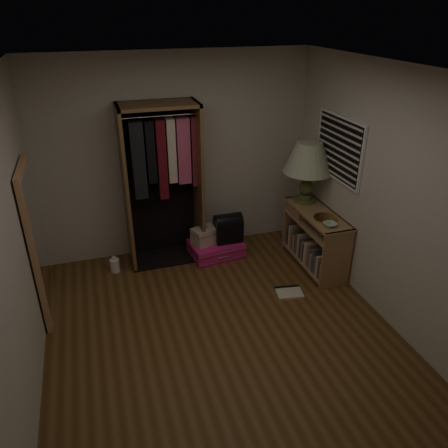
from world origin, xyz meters
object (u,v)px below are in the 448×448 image
at_px(open_wardrobe, 163,171).
at_px(train_case, 205,236).
at_px(black_bag, 228,227).
at_px(console_bookshelf, 313,236).
at_px(floor_mirror, 37,244).
at_px(white_jug, 115,265).
at_px(pink_suitcase, 216,249).
at_px(table_lamp, 309,159).

relative_size(open_wardrobe, train_case, 5.31).
height_order(train_case, black_bag, black_bag).
distance_m(console_bookshelf, floor_mirror, 3.27).
bearing_deg(white_jug, black_bag, -0.78).
relative_size(open_wardrobe, black_bag, 5.22).
bearing_deg(black_bag, train_case, 176.40).
height_order(open_wardrobe, train_case, open_wardrobe).
height_order(console_bookshelf, pink_suitcase, console_bookshelf).
distance_m(floor_mirror, black_bag, 2.37).
distance_m(console_bookshelf, table_lamp, 0.99).
xyz_separation_m(train_case, table_lamp, (1.30, -0.24, 1.00)).
distance_m(open_wardrobe, floor_mirror, 1.70).
height_order(black_bag, white_jug, black_bag).
xyz_separation_m(black_bag, table_lamp, (0.98, -0.22, 0.91)).
bearing_deg(black_bag, console_bookshelf, -28.24).
distance_m(open_wardrobe, table_lamp, 1.82).
distance_m(pink_suitcase, train_case, 0.26).
height_order(train_case, table_lamp, table_lamp).
xyz_separation_m(open_wardrobe, train_case, (0.47, -0.17, -0.89)).
xyz_separation_m(pink_suitcase, train_case, (-0.15, 0.01, 0.22)).
distance_m(console_bookshelf, black_bag, 1.12).
xyz_separation_m(pink_suitcase, white_jug, (-1.34, 0.01, -0.02)).
relative_size(console_bookshelf, table_lamp, 1.42).
relative_size(console_bookshelf, open_wardrobe, 0.55).
bearing_deg(table_lamp, floor_mirror, -173.67).
height_order(floor_mirror, table_lamp, floor_mirror).
xyz_separation_m(pink_suitcase, table_lamp, (1.15, -0.23, 1.22)).
bearing_deg(console_bookshelf, train_case, 156.71).
bearing_deg(pink_suitcase, train_case, 168.29).
bearing_deg(table_lamp, train_case, 169.45).
relative_size(floor_mirror, table_lamp, 2.16).
height_order(console_bookshelf, open_wardrobe, open_wardrobe).
bearing_deg(black_bag, white_jug, 179.67).
distance_m(floor_mirror, table_lamp, 3.30).
height_order(console_bookshelf, train_case, console_bookshelf).
bearing_deg(pink_suitcase, white_jug, 172.89).
relative_size(console_bookshelf, white_jug, 5.29).
bearing_deg(console_bookshelf, floor_mirror, -179.22).
distance_m(console_bookshelf, white_jug, 2.57).
distance_m(console_bookshelf, pink_suitcase, 1.30).
distance_m(open_wardrobe, white_jug, 1.35).
bearing_deg(table_lamp, white_jug, 174.49).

